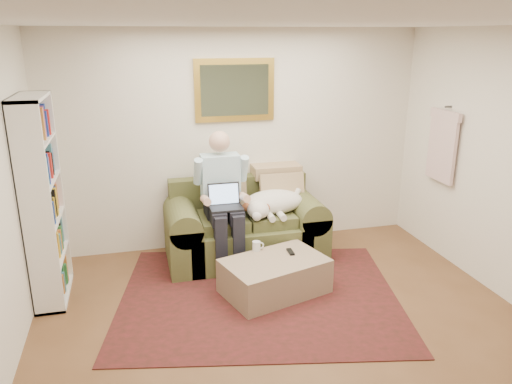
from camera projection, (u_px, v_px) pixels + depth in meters
name	position (u px, v px, depth m)	size (l,w,h in m)	color
room_shell	(294.00, 194.00, 4.00)	(4.51, 5.00, 2.61)	brown
rug	(259.00, 296.00, 5.02)	(2.74, 2.19, 0.01)	black
sofa	(245.00, 232.00, 5.83)	(1.80, 0.92, 1.08)	#484E29
seated_man	(224.00, 202.00, 5.47)	(0.59, 0.85, 1.52)	#8CC6D8
laptop	(225.00, 201.00, 5.40)	(0.35, 0.28, 0.25)	black
sleeping_dog	(274.00, 202.00, 5.70)	(0.74, 0.47, 0.28)	white
ottoman	(275.00, 276.00, 5.04)	(1.00, 0.64, 0.36)	tan
coffee_mug	(256.00, 246.00, 5.19)	(0.08, 0.08, 0.10)	white
tv_remote	(291.00, 252.00, 5.15)	(0.05, 0.15, 0.02)	black
bookshelf	(43.00, 201.00, 4.75)	(0.28, 0.80, 2.00)	white
wall_mirror	(235.00, 90.00, 5.77)	(0.94, 0.04, 0.72)	gold
hanging_shirt	(443.00, 142.00, 5.65)	(0.06, 0.52, 0.90)	beige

